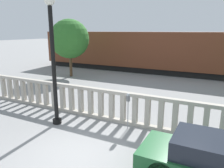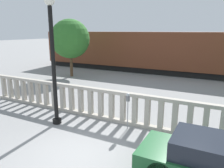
% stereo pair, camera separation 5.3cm
% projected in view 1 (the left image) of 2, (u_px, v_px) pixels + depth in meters
% --- Properties ---
extents(ground_plane, '(160.00, 160.00, 0.00)m').
position_uv_depth(ground_plane, '(76.00, 155.00, 7.05)').
color(ground_plane, gray).
extents(balustrade, '(15.50, 0.24, 1.41)m').
position_uv_depth(balustrade, '(117.00, 107.00, 9.52)').
color(balustrade, '#ADA599').
rests_on(balustrade, ground).
extents(lamppost, '(0.43, 0.43, 5.29)m').
position_uv_depth(lamppost, '(53.00, 53.00, 8.79)').
color(lamppost, black).
rests_on(lamppost, ground).
extents(parking_meter, '(0.16, 0.16, 1.52)m').
position_uv_depth(parking_meter, '(128.00, 101.00, 8.68)').
color(parking_meter, '#99999E').
rests_on(parking_meter, ground).
extents(parked_car, '(3.99, 1.64, 1.26)m').
position_uv_depth(parked_car, '(215.00, 163.00, 5.63)').
color(parked_car, black).
rests_on(parked_car, ground).
extents(train_near, '(21.02, 3.12, 4.42)m').
position_uv_depth(train_near, '(143.00, 51.00, 21.35)').
color(train_near, black).
rests_on(train_near, ground).
extents(tree_left, '(3.32, 3.32, 4.91)m').
position_uv_depth(tree_left, '(70.00, 39.00, 18.52)').
color(tree_left, '#4C3823').
rests_on(tree_left, ground).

